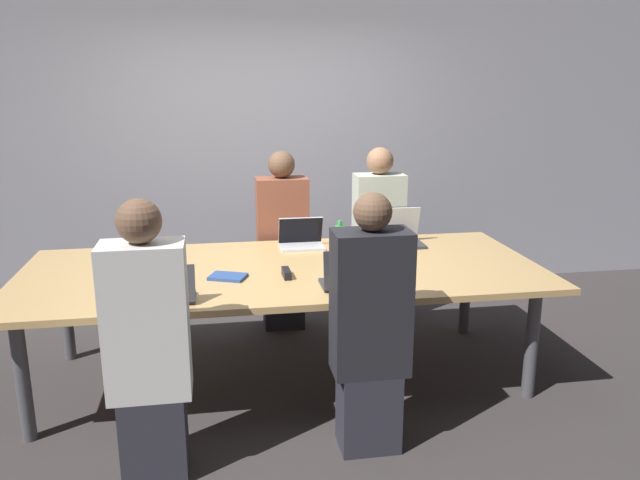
# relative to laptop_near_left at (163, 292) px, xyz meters

# --- Properties ---
(ground_plane) EXTENTS (24.00, 24.00, 0.00)m
(ground_plane) POSITION_rel_laptop_near_left_xyz_m (0.72, 0.54, -0.83)
(ground_plane) COLOR #383333
(curtain_wall) EXTENTS (12.00, 0.06, 2.80)m
(curtain_wall) POSITION_rel_laptop_near_left_xyz_m (0.72, 2.40, 0.57)
(curtain_wall) COLOR #9999A3
(curtain_wall) RESTS_ON ground_plane
(conference_table) EXTENTS (3.36, 1.42, 0.77)m
(conference_table) POSITION_rel_laptop_near_left_xyz_m (0.72, 0.54, -0.12)
(conference_table) COLOR tan
(conference_table) RESTS_ON ground_plane
(laptop_near_left) EXTENTS (0.35, 0.22, 0.21)m
(laptop_near_left) POSITION_rel_laptop_near_left_xyz_m (0.00, 0.00, 0.00)
(laptop_near_left) COLOR #333338
(laptop_near_left) RESTS_ON conference_table
(person_near_left) EXTENTS (0.40, 0.24, 1.43)m
(person_near_left) POSITION_rel_laptop_near_left_xyz_m (-0.05, -0.42, -0.14)
(person_near_left) COLOR #2D2D38
(person_near_left) RESTS_ON ground_plane
(laptop_far_center) EXTENTS (0.32, 0.22, 0.22)m
(laptop_far_center) POSITION_rel_laptop_near_left_xyz_m (0.91, 1.03, 0.00)
(laptop_far_center) COLOR silver
(laptop_far_center) RESTS_ON conference_table
(person_far_center) EXTENTS (0.40, 0.24, 1.43)m
(person_far_center) POSITION_rel_laptop_near_left_xyz_m (0.81, 1.44, -0.14)
(person_far_center) COLOR #2D2D38
(person_far_center) RESTS_ON ground_plane
(cup_far_center) EXTENTS (0.08, 0.08, 0.09)m
(cup_far_center) POSITION_rel_laptop_near_left_xyz_m (1.16, 1.01, -0.02)
(cup_far_center) COLOR red
(cup_far_center) RESTS_ON conference_table
(bottle_far_center) EXTENTS (0.07, 0.07, 0.21)m
(bottle_far_center) POSITION_rel_laptop_near_left_xyz_m (1.17, 0.93, 0.03)
(bottle_far_center) COLOR green
(bottle_far_center) RESTS_ON conference_table
(laptop_near_midright) EXTENTS (0.34, 0.24, 0.24)m
(laptop_near_midright) POSITION_rel_laptop_near_left_xyz_m (1.06, 0.07, 0.01)
(laptop_near_midright) COLOR #333338
(laptop_near_midright) RESTS_ON conference_table
(person_near_midright) EXTENTS (0.40, 0.24, 1.42)m
(person_near_midright) POSITION_rel_laptop_near_left_xyz_m (1.08, -0.36, -0.15)
(person_near_midright) COLOR #2D2D38
(person_near_midright) RESTS_ON ground_plane
(cup_near_midright) EXTENTS (0.07, 0.07, 0.10)m
(cup_near_midright) POSITION_rel_laptop_near_left_xyz_m (1.31, 0.16, -0.01)
(cup_near_midright) COLOR #232328
(cup_near_midright) RESTS_ON conference_table
(laptop_far_right) EXTENTS (0.34, 0.28, 0.28)m
(laptop_far_right) POSITION_rel_laptop_near_left_xyz_m (1.63, 1.00, 0.02)
(laptop_far_right) COLOR #333338
(laptop_far_right) RESTS_ON conference_table
(person_far_right) EXTENTS (0.40, 0.24, 1.44)m
(person_far_right) POSITION_rel_laptop_near_left_xyz_m (1.61, 1.50, -0.13)
(person_far_right) COLOR #2D2D38
(person_far_right) RESTS_ON ground_plane
(stapler) EXTENTS (0.05, 0.15, 0.05)m
(stapler) POSITION_rel_laptop_near_left_xyz_m (0.72, 0.34, -0.04)
(stapler) COLOR black
(stapler) RESTS_ON conference_table
(notebook) EXTENTS (0.26, 0.22, 0.02)m
(notebook) POSITION_rel_laptop_near_left_xyz_m (0.36, 0.38, -0.05)
(notebook) COLOR #2D4C8C
(notebook) RESTS_ON conference_table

